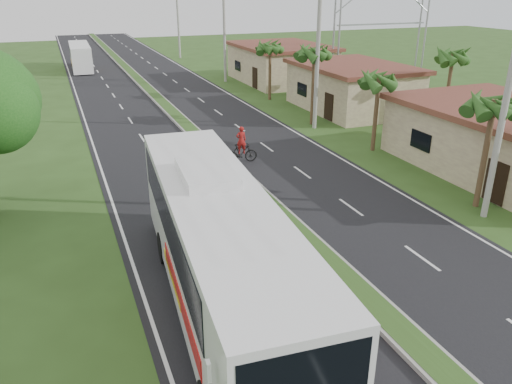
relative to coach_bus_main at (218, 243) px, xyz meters
name	(u,v)px	position (x,y,z in m)	size (l,w,h in m)	color
ground	(341,277)	(4.56, 0.18, -2.38)	(180.00, 180.00, 0.00)	#2D4A1B
road_asphalt	(192,133)	(4.56, 20.18, -2.37)	(14.00, 160.00, 0.02)	black
median_strip	(192,131)	(4.56, 20.18, -2.28)	(1.20, 160.00, 0.18)	gray
lane_edge_left	(92,143)	(-2.14, 20.18, -2.38)	(0.12, 160.00, 0.01)	silver
lane_edge_right	(280,124)	(11.26, 20.18, -2.38)	(0.12, 160.00, 0.01)	silver
shop_near	(511,140)	(18.56, 6.18, -0.60)	(8.60, 12.60, 3.52)	#9E866B
shop_mid	(352,87)	(18.56, 22.18, -0.52)	(7.60, 10.60, 3.67)	#9E866B
shop_far	(281,63)	(18.56, 36.18, -0.45)	(8.60, 11.60, 3.82)	#9E866B
palm_verge_a	(494,105)	(13.56, 3.18, 2.36)	(2.40, 2.40, 5.45)	#473321
palm_verge_b	(379,80)	(13.96, 12.18, 1.98)	(2.40, 2.40, 5.05)	#473321
palm_verge_c	(315,53)	(13.36, 19.18, 2.74)	(2.40, 2.40, 5.85)	#473321
palm_verge_d	(270,47)	(13.86, 28.18, 2.17)	(2.40, 2.40, 5.25)	#473321
palm_behind_shop	(453,57)	(22.06, 15.18, 2.55)	(2.40, 2.40, 5.65)	#473321
utility_pole_a	(508,89)	(13.06, 2.18, 3.29)	(1.60, 0.28, 11.00)	gray
utility_pole_b	(318,37)	(13.03, 18.18, 3.88)	(3.20, 0.28, 12.00)	gray
utility_pole_c	(224,26)	(13.06, 38.18, 3.29)	(1.60, 0.28, 11.00)	gray
utility_pole_d	(178,17)	(13.06, 58.18, 3.04)	(1.60, 0.28, 10.50)	gray
billboard_lattice	(383,15)	(26.56, 30.18, 4.44)	(10.18, 1.18, 12.07)	gray
coach_bus_main	(218,243)	(0.00, 0.00, 0.00)	(3.84, 13.57, 4.33)	white
coach_bus_far	(80,55)	(-0.52, 52.63, -0.70)	(2.46, 10.20, 2.96)	white
motorcyclist	(241,150)	(5.55, 13.00, -1.63)	(1.92, 0.69, 2.15)	black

